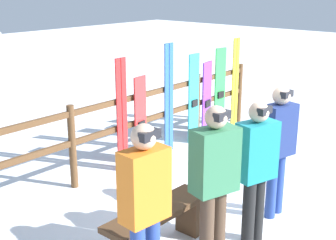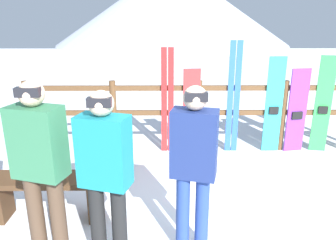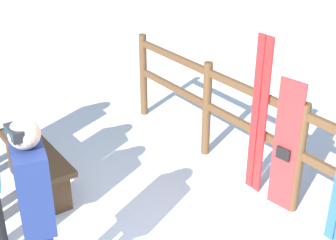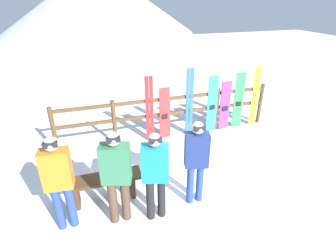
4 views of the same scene
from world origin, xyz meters
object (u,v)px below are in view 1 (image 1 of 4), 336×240
at_px(person_teal, 256,165).
at_px(person_navy, 278,142).
at_px(snowboard_green, 220,91).
at_px(ski_pair_yellow, 235,82).
at_px(snowboard_red, 140,121).
at_px(snowboard_cyan, 194,99).
at_px(snowboard_purple, 207,100).
at_px(bench, 158,220).
at_px(person_orange, 145,202).
at_px(person_plaid_green, 214,176).
at_px(ski_pair_blue, 169,99).
at_px(ski_pair_red, 122,115).

xyz_separation_m(person_teal, person_navy, (0.75, 0.15, 0.01)).
xyz_separation_m(snowboard_green, ski_pair_yellow, (0.51, 0.00, 0.07)).
relative_size(snowboard_red, snowboard_cyan, 0.88).
distance_m(snowboard_purple, snowboard_green, 0.41).
bearing_deg(person_navy, bench, 161.37).
relative_size(person_orange, person_plaid_green, 1.00).
xyz_separation_m(snowboard_cyan, ski_pair_yellow, (1.29, 0.00, 0.08)).
bearing_deg(bench, snowboard_purple, 29.08).
height_order(person_orange, snowboard_green, person_orange).
bearing_deg(ski_pair_blue, snowboard_red, -179.69).
distance_m(person_plaid_green, ski_pair_blue, 3.23).
bearing_deg(snowboard_green, ski_pair_yellow, 0.38).
relative_size(ski_pair_red, snowboard_red, 1.24).
xyz_separation_m(bench, person_teal, (0.76, -0.66, 0.55)).
height_order(snowboard_green, ski_pair_yellow, ski_pair_yellow).
distance_m(person_navy, snowboard_green, 3.27).
height_order(person_teal, ski_pair_yellow, ski_pair_yellow).
xyz_separation_m(person_plaid_green, ski_pair_blue, (2.14, 2.42, -0.05)).
bearing_deg(ski_pair_yellow, person_navy, -139.20).
relative_size(person_teal, person_orange, 0.96).
height_order(ski_pair_red, snowboard_cyan, ski_pair_red).
xyz_separation_m(person_teal, person_plaid_green, (-0.58, 0.11, 0.03)).
relative_size(ski_pair_blue, snowboard_green, 1.15).
bearing_deg(person_orange, snowboard_cyan, 32.47).
bearing_deg(snowboard_red, snowboard_purple, 0.00).
height_order(person_teal, ski_pair_red, ski_pair_red).
bearing_deg(person_navy, person_orange, 177.99).
relative_size(person_navy, ski_pair_yellow, 0.94).
relative_size(bench, person_navy, 0.82).
bearing_deg(snowboard_red, ski_pair_red, 179.46).
distance_m(person_orange, person_navy, 2.15).
distance_m(bench, ski_pair_blue, 3.04).
bearing_deg(snowboard_cyan, ski_pair_red, 179.89).
bearing_deg(ski_pair_blue, person_navy, -109.07).
bearing_deg(person_orange, ski_pair_red, 50.02).
distance_m(ski_pair_red, snowboard_red, 0.41).
distance_m(person_teal, snowboard_red, 2.69).
height_order(person_teal, snowboard_purple, person_teal).
bearing_deg(snowboard_purple, person_orange, -150.07).
distance_m(person_teal, person_orange, 1.42).
bearing_deg(snowboard_red, person_navy, -93.92).
distance_m(person_navy, ski_pair_blue, 2.52).
height_order(bench, person_plaid_green, person_plaid_green).
bearing_deg(bench, ski_pair_yellow, 23.68).
bearing_deg(snowboard_purple, ski_pair_blue, 179.80).
bearing_deg(ski_pair_red, person_orange, -129.98).
relative_size(bench, person_teal, 0.82).
bearing_deg(person_orange, ski_pair_blue, 37.80).
xyz_separation_m(person_navy, ski_pair_blue, (0.82, 2.38, -0.03)).
distance_m(bench, ski_pair_yellow, 4.68).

